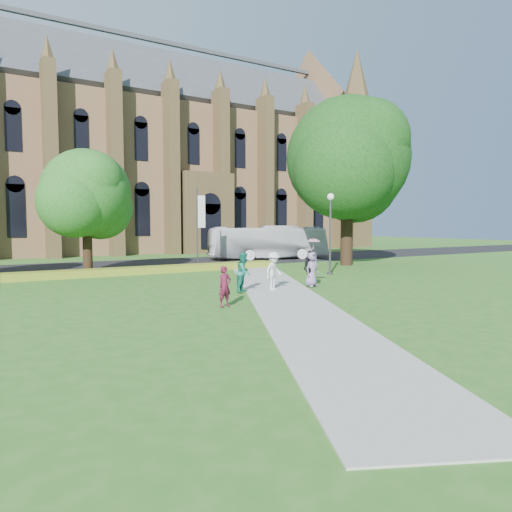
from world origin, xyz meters
TOP-DOWN VIEW (x-y plane):
  - ground at (0.00, 0.00)m, footprint 160.00×160.00m
  - road at (0.00, 20.00)m, footprint 160.00×10.00m
  - footpath at (0.00, 1.00)m, footprint 15.58×28.54m
  - flower_hedge at (-2.00, 13.20)m, footprint 18.00×1.40m
  - cathedral at (10.00, 39.73)m, footprint 52.60×18.25m
  - streetlamp at (7.50, 6.50)m, footprint 0.44×0.44m
  - large_tree at (13.00, 11.00)m, footprint 9.60×9.60m
  - street_tree_1 at (-6.00, 14.50)m, footprint 5.60×5.60m
  - banner_pole_0 at (2.11, 15.20)m, footprint 0.70×0.10m
  - tour_coach at (11.00, 19.44)m, footprint 11.44×5.05m
  - pedestrian_0 at (-3.75, -0.52)m, footprint 0.64×0.48m
  - pedestrian_1 at (-1.22, 2.43)m, footprint 1.17×1.14m
  - pedestrian_2 at (0.40, 2.32)m, footprint 1.37×1.09m
  - pedestrian_3 at (2.69, 2.43)m, footprint 1.18×0.86m
  - pedestrian_4 at (2.77, 2.36)m, footprint 0.99×0.77m
  - parasol at (2.95, 2.46)m, footprint 0.86×0.86m

SIDE VIEW (x-z plane):
  - ground at x=0.00m, z-range 0.00..0.00m
  - road at x=0.00m, z-range 0.00..0.02m
  - footpath at x=0.00m, z-range 0.00..0.04m
  - flower_hedge at x=-2.00m, z-range 0.00..0.45m
  - pedestrian_0 at x=-3.75m, z-range 0.04..1.63m
  - pedestrian_4 at x=2.77m, z-range 0.04..1.84m
  - pedestrian_3 at x=2.69m, z-range 0.04..1.89m
  - pedestrian_2 at x=0.40m, z-range 0.04..1.90m
  - pedestrian_1 at x=-1.22m, z-range 0.04..1.94m
  - tour_coach at x=11.00m, z-range 0.02..3.12m
  - parasol at x=2.95m, z-range 1.84..2.42m
  - streetlamp at x=7.50m, z-range 0.68..5.92m
  - banner_pole_0 at x=2.11m, z-range 0.39..6.39m
  - street_tree_1 at x=-6.00m, z-range 1.20..9.25m
  - large_tree at x=13.00m, z-range 1.77..14.97m
  - cathedral at x=10.00m, z-range -1.02..26.98m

